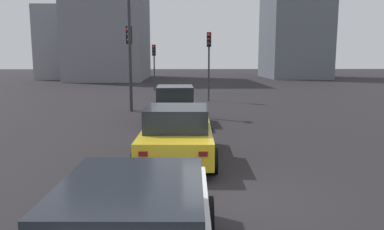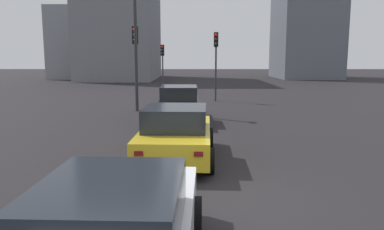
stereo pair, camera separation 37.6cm
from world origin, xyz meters
name	(u,v)px [view 2 (the right image)]	position (x,y,z in m)	size (l,w,h in m)	color
ground_plane	(239,206)	(0.00, 0.00, -0.10)	(160.00, 160.00, 0.20)	black
car_black_right_lead	(179,104)	(9.18, 1.52, 0.75)	(4.43, 1.99, 1.57)	black
car_yellow_right_second	(176,134)	(3.01, 1.38, 0.72)	(4.20, 2.18, 1.50)	gold
traffic_light_near_left	(216,52)	(16.83, -0.52, 3.10)	(0.32, 0.30, 4.32)	#2D2D30
traffic_light_near_right	(162,58)	(24.33, 3.45, 2.74)	(0.32, 0.30, 3.79)	#2D2D30
traffic_light_far_left	(135,51)	(12.76, 3.92, 3.13)	(0.33, 0.30, 4.36)	#2D2D30
street_lamp_kerbside	(135,22)	(12.41, 3.85, 4.53)	(0.56, 0.36, 7.75)	#2D2D30
building_facade_left	(307,10)	(43.67, -14.00, 8.93)	(9.81, 7.51, 17.86)	slate
building_facade_center	(121,7)	(41.53, 10.00, 8.95)	(14.57, 8.69, 17.90)	slate
building_facade_right	(81,44)	(44.36, 16.00, 4.51)	(10.61, 6.07, 9.02)	gray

